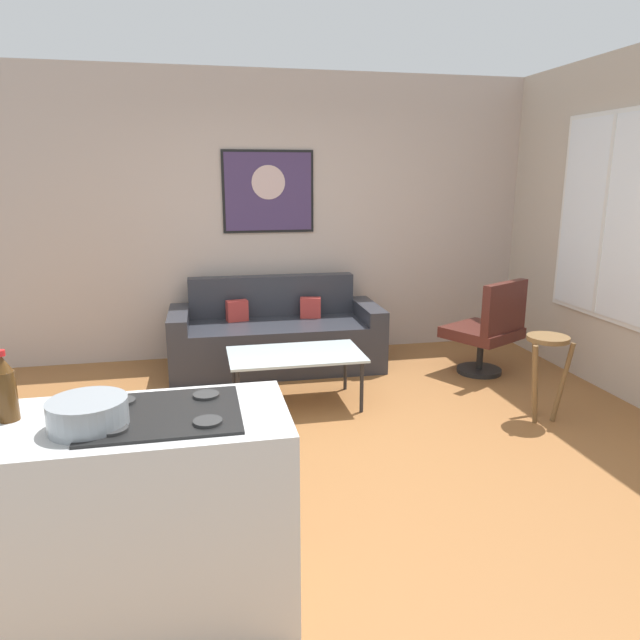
{
  "coord_description": "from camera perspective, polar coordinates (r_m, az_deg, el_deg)",
  "views": [
    {
      "loc": [
        -0.8,
        -3.48,
        1.8
      ],
      "look_at": [
        0.12,
        0.9,
        0.7
      ],
      "focal_mm": 32.78,
      "sensor_mm": 36.0,
      "label": 1
    }
  ],
  "objects": [
    {
      "name": "soda_bottle_2",
      "position": [
        2.54,
        -28.35,
        -5.95
      ],
      "size": [
        0.08,
        0.08,
        0.28
      ],
      "color": "#4F3013",
      "rests_on": "kitchen_counter"
    },
    {
      "name": "armchair",
      "position": [
        5.58,
        16.15,
        -0.83
      ],
      "size": [
        0.79,
        0.78,
        0.89
      ],
      "color": "black",
      "rests_on": "ground"
    },
    {
      "name": "back_wall",
      "position": [
        5.97,
        -4.26,
        9.94
      ],
      "size": [
        6.4,
        0.05,
        2.8
      ],
      "primitive_type": "cube",
      "color": "#BAA79B",
      "rests_on": "ground"
    },
    {
      "name": "kitchen_counter",
      "position": [
        2.64,
        -20.7,
        -18.07
      ],
      "size": [
        1.53,
        0.61,
        0.91
      ],
      "color": "silver",
      "rests_on": "ground"
    },
    {
      "name": "mixing_bowl",
      "position": [
        2.35,
        -21.7,
        -8.56
      ],
      "size": [
        0.29,
        0.29,
        0.11
      ],
      "color": "#8C949A",
      "rests_on": "kitchen_counter"
    },
    {
      "name": "ground",
      "position": [
        4.01,
        0.94,
        -13.21
      ],
      "size": [
        6.4,
        6.4,
        0.04
      ],
      "primitive_type": "cube",
      "color": "#905B30"
    },
    {
      "name": "couch",
      "position": [
        5.65,
        -4.32,
        -1.71
      ],
      "size": [
        2.0,
        0.84,
        0.85
      ],
      "color": "#2B2C33",
      "rests_on": "ground"
    },
    {
      "name": "wall_painting",
      "position": [
        5.91,
        -5.06,
        12.39
      ],
      "size": [
        0.9,
        0.03,
        0.8
      ],
      "color": "black"
    },
    {
      "name": "coffee_table",
      "position": [
        4.66,
        -2.41,
        -3.64
      ],
      "size": [
        1.06,
        0.62,
        0.44
      ],
      "color": "silver",
      "rests_on": "ground"
    },
    {
      "name": "window",
      "position": [
        5.55,
        26.08,
        9.02
      ],
      "size": [
        0.03,
        1.23,
        1.73
      ],
      "color": "silver"
    },
    {
      "name": "bar_stool",
      "position": [
        4.66,
        21.22,
        -3.35
      ],
      "size": [
        0.35,
        0.35,
        0.66
      ],
      "color": "brown",
      "rests_on": "ground"
    }
  ]
}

